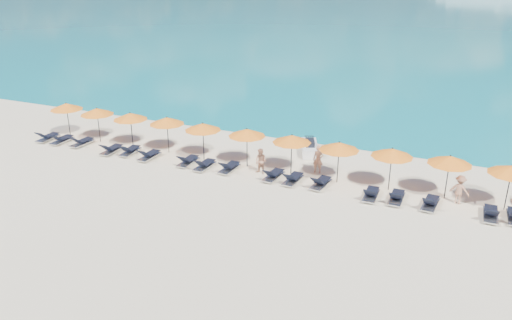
% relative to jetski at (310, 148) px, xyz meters
% --- Properties ---
extents(ground, '(1400.00, 1400.00, 0.00)m').
position_rel_jetski_xyz_m(ground, '(-1.25, -8.17, -0.36)').
color(ground, beige).
extents(headland_main, '(374.00, 242.00, 126.50)m').
position_rel_jetski_xyz_m(headland_main, '(-301.25, 531.83, -38.36)').
color(headland_main, black).
rests_on(headland_main, ground).
extents(headland_small, '(162.00, 126.00, 85.50)m').
position_rel_jetski_xyz_m(headland_small, '(-151.25, 551.83, -35.36)').
color(headland_small, black).
rests_on(headland_small, ground).
extents(jetski, '(1.79, 2.65, 0.88)m').
position_rel_jetski_xyz_m(jetski, '(0.00, 0.00, 0.00)').
color(jetski, white).
rests_on(jetski, ground).
extents(beachgoer_a, '(0.58, 0.39, 1.53)m').
position_rel_jetski_xyz_m(beachgoer_a, '(1.37, -2.70, 0.40)').
color(beachgoer_a, tan).
rests_on(beachgoer_a, ground).
extents(beachgoer_b, '(0.78, 0.55, 1.44)m').
position_rel_jetski_xyz_m(beachgoer_b, '(-1.42, -4.15, 0.36)').
color(beachgoer_b, tan).
rests_on(beachgoer_b, ground).
extents(beachgoer_c, '(1.01, 0.66, 1.43)m').
position_rel_jetski_xyz_m(beachgoer_c, '(8.67, -3.62, 0.35)').
color(beachgoer_c, tan).
rests_on(beachgoer_c, ground).
extents(umbrella_0, '(2.10, 2.10, 2.28)m').
position_rel_jetski_xyz_m(umbrella_0, '(-15.72, -3.32, 1.65)').
color(umbrella_0, black).
rests_on(umbrella_0, ground).
extents(umbrella_1, '(2.10, 2.10, 2.28)m').
position_rel_jetski_xyz_m(umbrella_1, '(-13.07, -3.45, 1.65)').
color(umbrella_1, black).
rests_on(umbrella_1, ground).
extents(umbrella_2, '(2.10, 2.10, 2.28)m').
position_rel_jetski_xyz_m(umbrella_2, '(-10.47, -3.47, 1.65)').
color(umbrella_2, black).
rests_on(umbrella_2, ground).
extents(umbrella_3, '(2.10, 2.10, 2.28)m').
position_rel_jetski_xyz_m(umbrella_3, '(-7.89, -3.36, 1.65)').
color(umbrella_3, black).
rests_on(umbrella_3, ground).
extents(umbrella_4, '(2.10, 2.10, 2.28)m').
position_rel_jetski_xyz_m(umbrella_4, '(-5.33, -3.53, 1.65)').
color(umbrella_4, black).
rests_on(umbrella_4, ground).
extents(umbrella_5, '(2.10, 2.10, 2.28)m').
position_rel_jetski_xyz_m(umbrella_5, '(-2.57, -3.45, 1.65)').
color(umbrella_5, black).
rests_on(umbrella_5, ground).
extents(umbrella_6, '(2.10, 2.10, 2.28)m').
position_rel_jetski_xyz_m(umbrella_6, '(0.08, -3.45, 1.65)').
color(umbrella_6, black).
rests_on(umbrella_6, ground).
extents(umbrella_7, '(2.10, 2.10, 2.28)m').
position_rel_jetski_xyz_m(umbrella_7, '(2.70, -3.56, 1.65)').
color(umbrella_7, black).
rests_on(umbrella_7, ground).
extents(umbrella_8, '(2.10, 2.10, 2.28)m').
position_rel_jetski_xyz_m(umbrella_8, '(5.35, -3.40, 1.65)').
color(umbrella_8, black).
rests_on(umbrella_8, ground).
extents(umbrella_9, '(2.10, 2.10, 2.28)m').
position_rel_jetski_xyz_m(umbrella_9, '(8.04, -3.31, 1.65)').
color(umbrella_9, black).
rests_on(umbrella_9, ground).
extents(umbrella_10, '(2.10, 2.10, 2.28)m').
position_rel_jetski_xyz_m(umbrella_10, '(10.70, -3.46, 1.65)').
color(umbrella_10, black).
rests_on(umbrella_10, ground).
extents(lounger_0, '(0.70, 1.73, 0.66)m').
position_rel_jetski_xyz_m(lounger_0, '(-16.33, -4.69, -0.13)').
color(lounger_0, silver).
rests_on(lounger_0, ground).
extents(lounger_1, '(0.68, 1.72, 0.66)m').
position_rel_jetski_xyz_m(lounger_1, '(-15.14, -4.68, -0.13)').
color(lounger_1, silver).
rests_on(lounger_1, ground).
extents(lounger_2, '(0.70, 1.73, 0.66)m').
position_rel_jetski_xyz_m(lounger_2, '(-13.61, -4.55, -0.13)').
color(lounger_2, silver).
rests_on(lounger_2, ground).
extents(lounger_3, '(0.69, 1.72, 0.66)m').
position_rel_jetski_xyz_m(lounger_3, '(-11.02, -4.87, -0.13)').
color(lounger_3, silver).
rests_on(lounger_3, ground).
extents(lounger_4, '(0.79, 1.75, 0.66)m').
position_rel_jetski_xyz_m(lounger_4, '(-9.86, -4.59, -0.13)').
color(lounger_4, silver).
rests_on(lounger_4, ground).
extents(lounger_5, '(0.62, 1.70, 0.66)m').
position_rel_jetski_xyz_m(lounger_5, '(-8.33, -4.76, -0.13)').
color(lounger_5, silver).
rests_on(lounger_5, ground).
extents(lounger_6, '(0.64, 1.71, 0.66)m').
position_rel_jetski_xyz_m(lounger_6, '(-5.77, -4.61, -0.13)').
color(lounger_6, silver).
rests_on(lounger_6, ground).
extents(lounger_7, '(0.66, 1.72, 0.66)m').
position_rel_jetski_xyz_m(lounger_7, '(-4.60, -4.76, -0.13)').
color(lounger_7, silver).
rests_on(lounger_7, ground).
extents(lounger_8, '(0.65, 1.71, 0.66)m').
position_rel_jetski_xyz_m(lounger_8, '(-3.17, -4.52, -0.13)').
color(lounger_8, silver).
rests_on(lounger_8, ground).
extents(lounger_9, '(0.75, 1.74, 0.66)m').
position_rel_jetski_xyz_m(lounger_9, '(-0.53, -4.54, -0.13)').
color(lounger_9, silver).
rests_on(lounger_9, ground).
extents(lounger_10, '(0.71, 1.73, 0.66)m').
position_rel_jetski_xyz_m(lounger_10, '(0.60, -4.58, -0.13)').
color(lounger_10, silver).
rests_on(lounger_10, ground).
extents(lounger_11, '(0.78, 1.75, 0.66)m').
position_rel_jetski_xyz_m(lounger_11, '(2.09, -4.48, -0.13)').
color(lounger_11, silver).
rests_on(lounger_11, ground).
extents(lounger_12, '(0.67, 1.72, 0.66)m').
position_rel_jetski_xyz_m(lounger_12, '(4.74, -4.77, -0.13)').
color(lounger_12, silver).
rests_on(lounger_12, ground).
extents(lounger_13, '(0.63, 1.70, 0.66)m').
position_rel_jetski_xyz_m(lounger_13, '(5.94, -4.64, -0.13)').
color(lounger_13, silver).
rests_on(lounger_13, ground).
extents(lounger_14, '(0.77, 1.75, 0.66)m').
position_rel_jetski_xyz_m(lounger_14, '(7.50, -4.62, -0.13)').
color(lounger_14, silver).
rests_on(lounger_14, ground).
extents(lounger_15, '(0.65, 1.71, 0.66)m').
position_rel_jetski_xyz_m(lounger_15, '(10.12, -4.65, -0.13)').
color(lounger_15, silver).
rests_on(lounger_15, ground).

